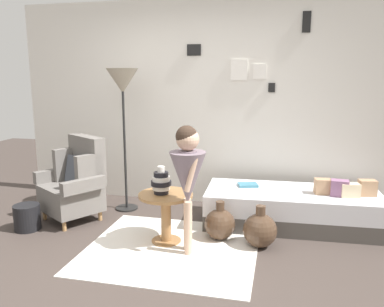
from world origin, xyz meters
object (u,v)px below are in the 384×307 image
at_px(demijohn_near, 220,224).
at_px(demijohn_far, 260,230).
at_px(floor_lamp, 123,88).
at_px(magazine_basket, 27,217).
at_px(person_child, 188,172).
at_px(vase_striped, 161,182).
at_px(armchair, 76,183).
at_px(book_on_daybed, 248,185).
at_px(daybed, 292,208).
at_px(side_table, 166,208).

relative_size(demijohn_near, demijohn_far, 0.96).
xyz_separation_m(floor_lamp, magazine_basket, (-0.80, -0.88, -1.38)).
distance_m(floor_lamp, demijohn_near, 1.99).
bearing_deg(person_child, vase_striped, 150.84).
height_order(armchair, person_child, person_child).
xyz_separation_m(vase_striped, book_on_daybed, (0.78, 0.84, -0.21)).
height_order(book_on_daybed, demijohn_far, book_on_daybed).
bearing_deg(demijohn_far, magazine_basket, -176.90).
distance_m(vase_striped, demijohn_far, 1.08).
bearing_deg(floor_lamp, magazine_basket, -132.21).
height_order(armchair, book_on_daybed, armchair).
distance_m(armchair, daybed, 2.49).
bearing_deg(demijohn_far, side_table, -173.50).
bearing_deg(vase_striped, magazine_basket, -179.06).
bearing_deg(floor_lamp, daybed, -2.68).
relative_size(armchair, demijohn_near, 2.40).
relative_size(side_table, vase_striped, 1.95).
height_order(side_table, book_on_daybed, side_table).
height_order(side_table, vase_striped, vase_striped).
bearing_deg(armchair, vase_striped, -19.11).
bearing_deg(floor_lamp, demijohn_near, -26.60).
xyz_separation_m(daybed, vase_striped, (-1.29, -0.76, 0.43)).
height_order(floor_lamp, demijohn_far, floor_lamp).
distance_m(person_child, demijohn_near, 0.77).
relative_size(armchair, side_table, 1.79).
height_order(book_on_daybed, demijohn_near, book_on_daybed).
bearing_deg(daybed, floor_lamp, 177.32).
relative_size(vase_striped, person_child, 0.23).
height_order(person_child, demijohn_near, person_child).
bearing_deg(daybed, demijohn_near, -142.58).
bearing_deg(person_child, daybed, 43.83).
distance_m(daybed, magazine_basket, 2.93).
bearing_deg(armchair, floor_lamp, 46.02).
distance_m(person_child, book_on_daybed, 1.18).
height_order(armchair, demijohn_near, armchair).
bearing_deg(daybed, magazine_basket, -164.45).
bearing_deg(magazine_basket, daybed, 15.55).
xyz_separation_m(person_child, demijohn_far, (0.66, 0.29, -0.62)).
relative_size(floor_lamp, person_child, 1.43).
xyz_separation_m(armchair, vase_striped, (1.17, -0.41, 0.19)).
bearing_deg(demijohn_near, magazine_basket, -173.74).
bearing_deg(floor_lamp, armchair, -133.98).
xyz_separation_m(side_table, magazine_basket, (-1.58, -0.03, -0.22)).
bearing_deg(magazine_basket, vase_striped, 0.94).
bearing_deg(magazine_basket, side_table, 1.08).
height_order(side_table, floor_lamp, floor_lamp).
bearing_deg(person_child, book_on_daybed, 65.12).
xyz_separation_m(floor_lamp, book_on_daybed, (1.52, -0.01, -1.11)).
distance_m(armchair, side_table, 1.28).
distance_m(side_table, demijohn_near, 0.59).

